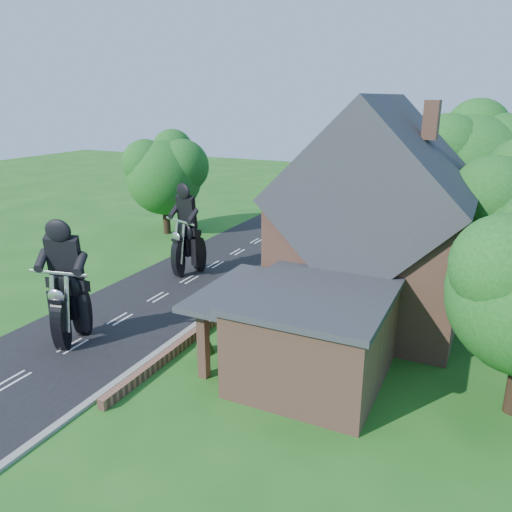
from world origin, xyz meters
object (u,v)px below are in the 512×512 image
at_px(motorcycle_follow, 189,261).
at_px(garden_wall, 248,295).
at_px(annex, 311,333).
at_px(house, 375,227).
at_px(motorcycle_lead, 73,325).

bearing_deg(motorcycle_follow, garden_wall, 178.82).
height_order(garden_wall, annex, annex).
bearing_deg(house, annex, -95.24).
relative_size(garden_wall, annex, 3.12).
relative_size(house, annex, 1.45).
xyz_separation_m(annex, motorcycle_follow, (-10.41, 7.64, -0.95)).
bearing_deg(house, garden_wall, -170.83).
xyz_separation_m(garden_wall, motorcycle_lead, (-4.52, -7.68, 0.62)).
distance_m(garden_wall, annex, 8.19).
height_order(garden_wall, house, house).
bearing_deg(garden_wall, annex, -46.16).
bearing_deg(motorcycle_follow, motorcycle_lead, 111.59).
bearing_deg(garden_wall, motorcycle_lead, -120.48).
relative_size(garden_wall, motorcycle_lead, 12.45).
height_order(garden_wall, motorcycle_lead, motorcycle_lead).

